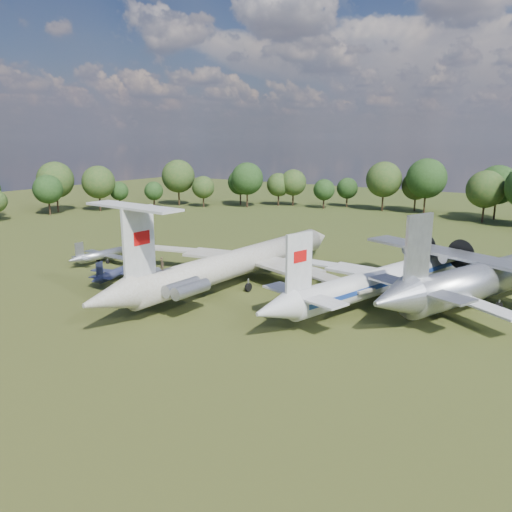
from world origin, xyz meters
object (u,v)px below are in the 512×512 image
Objects in this scene: il62_airliner at (240,267)px; person_on_il62 at (162,264)px; small_prop_west at (118,274)px; tu104_jet at (386,284)px; small_prop_northwest at (104,256)px; an12_transport at (485,283)px.

person_on_il62 reaches higher than il62_airliner.
person_on_il62 is (15.75, -6.50, 5.24)m from small_prop_west.
il62_airliner reaches higher than tu104_jet.
small_prop_northwest is (-10.70, 6.29, 0.11)m from small_prop_west.
small_prop_west is (-37.14, -12.95, -1.41)m from tu104_jet.
person_on_il62 is at bearing -35.57° from small_prop_west.
an12_transport is at bearing 15.26° from small_prop_northwest.
tu104_jet is 29.17m from person_on_il62.
small_prop_west is 17.83m from person_on_il62.
tu104_jet is 3.64× the size of small_prop_west.
small_prop_west is at bearing -26.91° from small_prop_northwest.
il62_airliner is 20.88m from tu104_jet.
il62_airliner is 32.83× the size of person_on_il62.
small_prop_northwest is (-27.45, -2.19, -1.62)m from il62_airliner.
small_prop_northwest reaches higher than small_prop_west.
small_prop_northwest is at bearing -146.76° from an12_transport.
il62_airliner is at bearing -84.07° from person_on_il62.
small_prop_northwest is (-47.85, -6.66, -1.30)m from tu104_jet.
il62_airliner is 1.27× the size of an12_transport.
an12_transport is at bearing 21.48° from il62_airliner.
tu104_jet reaches higher than small_prop_northwest.
small_prop_northwest is at bearing 136.42° from small_prop_west.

